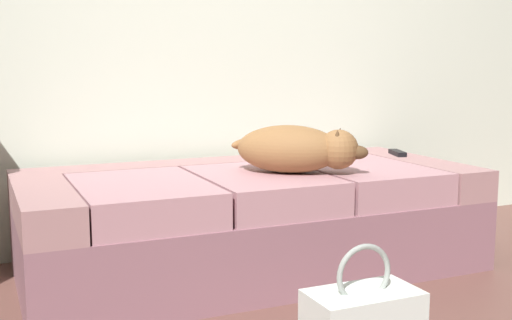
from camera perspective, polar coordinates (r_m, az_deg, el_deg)
name	(u,v)px	position (r m, az deg, el deg)	size (l,w,h in m)	color
couch	(251,220)	(2.74, -0.43, -5.41)	(1.89, 0.87, 0.43)	#8E5F6A
dog_tan	(297,149)	(2.61, 3.69, 0.99)	(0.52, 0.46, 0.20)	olive
tv_remote	(397,153)	(3.22, 12.51, 0.63)	(0.04, 0.15, 0.02)	black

